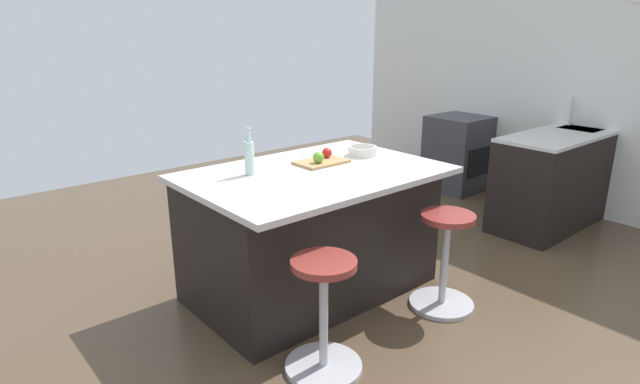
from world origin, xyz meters
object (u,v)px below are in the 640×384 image
Objects in this scene: kitchen_island at (311,231)px; stool_middle at (324,319)px; apple_red at (327,153)px; stool_by_window at (444,264)px; water_bottle at (249,157)px; fruit_bowl at (362,150)px; oven_range at (458,153)px; apple_green at (318,157)px; cutting_board at (321,162)px.

stool_middle is at bearing 54.76° from kitchen_island.
stool_by_window is at bearing 107.75° from apple_red.
water_bottle reaches higher than stool_by_window.
kitchen_island is at bearing 6.34° from fruit_bowl.
apple_red is (0.28, -0.89, 0.65)m from stool_by_window.
oven_range is at bearing -155.23° from stool_middle.
oven_range is 2.92m from apple_green.
cutting_board is at bearing -2.90° from fruit_bowl.
apple_red is 0.31m from fruit_bowl.
apple_green reaches higher than oven_range.
oven_range is 3.76m from stool_middle.
kitchen_island is 4.79× the size of cutting_board.
apple_red is at bearing -131.79° from stool_middle.
apple_green is 0.37× the size of fruit_bowl.
oven_range is 1.28× the size of stool_by_window.
water_bottle is (0.39, -0.16, 0.58)m from kitchen_island.
apple_green is (-0.11, -0.05, 0.51)m from kitchen_island.
oven_range is 11.96× the size of apple_red.
apple_green reaches higher than kitchen_island.
stool_middle is 9.36× the size of apple_red.
oven_range is 0.50× the size of kitchen_island.
water_bottle is at bearing -6.10° from fruit_bowl.
water_bottle is at bearing -99.37° from stool_middle.
apple_red is (-0.26, -0.13, 0.51)m from kitchen_island.
stool_middle is 1.51m from fruit_bowl.
stool_by_window is 1.13m from apple_green.
oven_range is at bearing -164.96° from cutting_board.
water_bottle is at bearing 11.22° from oven_range.
oven_range is 2.76× the size of water_bottle.
cutting_board is 1.66× the size of fruit_bowl.
apple_green reaches higher than stool_middle.
kitchen_island is 0.75m from fruit_bowl.
stool_middle is (0.54, 0.76, -0.14)m from kitchen_island.
cutting_board is 0.39m from fruit_bowl.
fruit_bowl is at bearing 168.09° from apple_red.
apple_green is at bearing -62.03° from stool_by_window.
stool_by_window is (-0.54, 0.76, -0.14)m from kitchen_island.
apple_red reaches higher than stool_middle.
apple_green is (0.43, -0.81, 0.66)m from stool_by_window.
water_bottle reaches higher than cutting_board.
stool_by_window is at bearing 125.24° from kitchen_island.
apple_green is at bearing -128.59° from stool_middle.
stool_by_window is (2.33, 1.57, -0.11)m from oven_range.
oven_range is 2.76m from apple_red.
oven_range is at bearing -165.35° from apple_red.
cutting_board is 4.50× the size of apple_green.
oven_range is 3.99× the size of fruit_bowl.
stool_by_window is 1.11m from cutting_board.
kitchen_island is 0.58m from apple_red.
cutting_board is 0.08m from apple_green.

